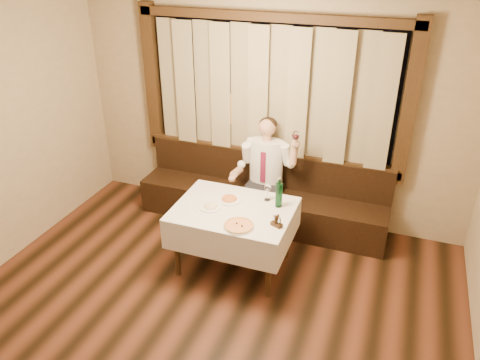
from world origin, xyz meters
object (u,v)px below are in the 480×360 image
(pasta_red, at_px, (229,197))
(cruet_caddy, at_px, (277,222))
(pasta_cream, at_px, (211,205))
(banquette, at_px, (262,199))
(seated_man, at_px, (265,167))
(green_bottle, at_px, (279,194))
(pizza, at_px, (239,226))
(dining_table, at_px, (234,217))

(pasta_red, height_order, cruet_caddy, cruet_caddy)
(pasta_cream, distance_m, cruet_caddy, 0.77)
(banquette, distance_m, seated_man, 0.53)
(pasta_cream, distance_m, green_bottle, 0.74)
(pizza, height_order, seated_man, seated_man)
(pasta_red, distance_m, cruet_caddy, 0.71)
(pizza, height_order, green_bottle, green_bottle)
(cruet_caddy, bearing_deg, green_bottle, 127.20)
(dining_table, bearing_deg, pasta_red, 126.42)
(banquette, height_order, seated_man, seated_man)
(banquette, xyz_separation_m, cruet_caddy, (0.53, -1.20, 0.49))
(pizza, bearing_deg, seated_man, 95.50)
(pizza, bearing_deg, green_bottle, 63.52)
(dining_table, xyz_separation_m, pasta_red, (-0.10, 0.14, 0.14))
(banquette, height_order, dining_table, banquette)
(green_bottle, height_order, cruet_caddy, green_bottle)
(pizza, xyz_separation_m, green_bottle, (0.26, 0.53, 0.13))
(seated_man, bearing_deg, pasta_cream, -106.23)
(dining_table, xyz_separation_m, seated_man, (0.06, 0.93, 0.18))
(dining_table, height_order, pasta_cream, pasta_cream)
(pasta_cream, bearing_deg, seated_man, 73.77)
(pizza, bearing_deg, pasta_red, 121.40)
(pasta_red, height_order, green_bottle, green_bottle)
(pizza, xyz_separation_m, cruet_caddy, (0.35, 0.15, 0.03))
(dining_table, xyz_separation_m, green_bottle, (0.44, 0.21, 0.25))
(dining_table, relative_size, cruet_caddy, 9.66)
(cruet_caddy, bearing_deg, pasta_cream, -163.51)
(dining_table, height_order, green_bottle, green_bottle)
(pasta_cream, distance_m, seated_man, 1.05)
(pasta_red, height_order, pasta_cream, pasta_red)
(pizza, height_order, cruet_caddy, cruet_caddy)
(pasta_cream, bearing_deg, cruet_caddy, -7.51)
(banquette, bearing_deg, seated_man, -57.62)
(dining_table, relative_size, pizza, 3.96)
(pasta_red, height_order, seated_man, seated_man)
(banquette, relative_size, cruet_caddy, 24.35)
(banquette, distance_m, pasta_red, 1.01)
(green_bottle, bearing_deg, pizza, -116.48)
(dining_table, bearing_deg, seated_man, 86.51)
(banquette, bearing_deg, pasta_cream, -102.16)
(green_bottle, relative_size, seated_man, 0.24)
(pasta_red, relative_size, seated_man, 0.19)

